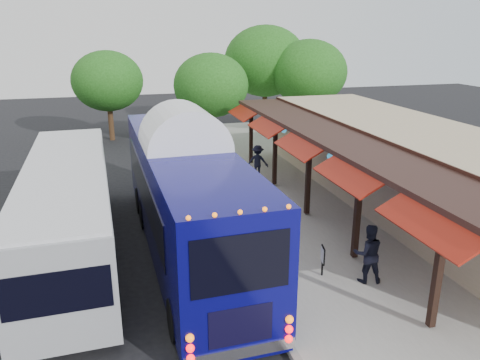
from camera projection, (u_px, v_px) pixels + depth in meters
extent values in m
plane|color=black|center=(246.00, 277.00, 14.78)|extent=(90.00, 90.00, 0.00)
cube|color=#9E9B93|center=(333.00, 213.00, 19.69)|extent=(10.00, 40.00, 0.15)
cube|color=gray|center=(219.00, 226.00, 18.44)|extent=(0.20, 40.00, 0.16)
cube|color=tan|center=(410.00, 168.00, 20.05)|extent=(5.00, 20.00, 3.60)
cube|color=black|center=(360.00, 137.00, 18.95)|extent=(0.06, 20.00, 0.60)
cube|color=#331E19|center=(336.00, 136.00, 18.65)|extent=(2.60, 20.00, 0.18)
cube|color=black|center=(438.00, 271.00, 11.52)|extent=(0.18, 0.18, 3.16)
cube|color=maroon|center=(430.00, 222.00, 10.99)|extent=(1.00, 3.20, 0.57)
cube|color=black|center=(358.00, 212.00, 15.18)|extent=(0.18, 0.18, 3.16)
cube|color=maroon|center=(349.00, 174.00, 14.66)|extent=(1.00, 3.20, 0.57)
cube|color=black|center=(308.00, 177.00, 18.85)|extent=(0.18, 0.18, 3.16)
cube|color=maroon|center=(300.00, 145.00, 18.33)|extent=(1.00, 3.20, 0.57)
cube|color=black|center=(275.00, 153.00, 22.52)|extent=(0.18, 0.18, 3.16)
cube|color=maroon|center=(267.00, 126.00, 22.00)|extent=(1.00, 3.20, 0.57)
cube|color=black|center=(251.00, 135.00, 26.19)|extent=(0.18, 0.18, 3.16)
cube|color=maroon|center=(244.00, 112.00, 25.66)|extent=(1.00, 3.20, 0.57)
sphere|color=#185F87|center=(409.00, 201.00, 13.13)|extent=(0.26, 0.26, 0.26)
sphere|color=#185F87|center=(330.00, 156.00, 17.71)|extent=(0.26, 0.26, 0.26)
sphere|color=#185F87|center=(284.00, 130.00, 22.30)|extent=(0.26, 0.26, 0.26)
cube|color=#090862|center=(186.00, 193.00, 15.94)|extent=(3.06, 12.82, 3.35)
cube|color=#090862|center=(188.00, 242.00, 16.50)|extent=(3.00, 12.69, 0.37)
ellipsoid|color=white|center=(184.00, 146.00, 15.43)|extent=(3.05, 12.57, 0.60)
cube|color=black|center=(233.00, 265.00, 9.91)|extent=(2.22, 0.09, 1.38)
cube|color=silver|center=(233.00, 352.00, 10.67)|extent=(2.66, 0.26, 0.30)
sphere|color=#FF0C0C|center=(182.00, 354.00, 10.21)|extent=(0.19, 0.19, 0.19)
sphere|color=#FF0C0C|center=(282.00, 336.00, 10.80)|extent=(0.19, 0.19, 0.19)
cylinder|color=black|center=(170.00, 320.00, 11.67)|extent=(0.35, 1.11, 1.11)
cylinder|color=black|center=(264.00, 305.00, 12.30)|extent=(0.35, 1.11, 1.11)
cylinder|color=black|center=(143.00, 200.00, 19.86)|extent=(0.35, 1.11, 1.11)
cylinder|color=black|center=(200.00, 195.00, 20.48)|extent=(0.35, 1.11, 1.11)
cube|color=#94969C|center=(69.00, 208.00, 15.74)|extent=(2.94, 12.07, 2.77)
cube|color=black|center=(26.00, 205.00, 15.34)|extent=(0.31, 10.20, 1.04)
cube|color=black|center=(109.00, 197.00, 16.00)|extent=(0.31, 10.20, 1.04)
cube|color=silver|center=(64.00, 167.00, 15.30)|extent=(2.88, 11.83, 0.10)
cylinder|color=black|center=(14.00, 315.00, 11.97)|extent=(0.32, 1.01, 1.00)
cylinder|color=black|center=(111.00, 301.00, 12.58)|extent=(0.32, 1.01, 1.00)
cylinder|color=black|center=(48.00, 208.00, 19.12)|extent=(0.32, 1.01, 1.00)
cylinder|color=black|center=(108.00, 202.00, 19.73)|extent=(0.32, 1.01, 1.00)
imported|color=black|center=(264.00, 226.00, 16.34)|extent=(0.66, 0.58, 1.54)
imported|color=black|center=(368.00, 253.00, 14.00)|extent=(1.04, 0.89, 1.85)
imported|color=black|center=(263.00, 242.00, 14.76)|extent=(1.15, 0.89, 1.82)
imported|color=black|center=(258.00, 161.00, 24.08)|extent=(1.25, 1.04, 1.68)
cube|color=black|center=(323.00, 261.00, 14.46)|extent=(0.06, 0.06, 0.97)
cube|color=black|center=(323.00, 255.00, 14.40)|extent=(0.14, 0.44, 0.53)
cube|color=white|center=(322.00, 255.00, 14.39)|extent=(0.10, 0.36, 0.44)
cylinder|color=#382314|center=(212.00, 127.00, 30.50)|extent=(0.36, 0.36, 2.76)
ellipsoid|color=#1C4A12|center=(211.00, 85.00, 29.67)|extent=(4.77, 4.77, 4.05)
cylinder|color=#382314|center=(265.00, 108.00, 35.65)|extent=(0.36, 0.36, 3.53)
ellipsoid|color=#1C4A12|center=(265.00, 61.00, 34.59)|extent=(6.10, 6.10, 5.19)
cylinder|color=#382314|center=(307.00, 115.00, 33.88)|extent=(0.36, 0.36, 3.10)
ellipsoid|color=#1C4A12|center=(309.00, 72.00, 32.94)|extent=(5.36, 5.36, 4.55)
cylinder|color=#382314|center=(111.00, 120.00, 32.66)|extent=(0.36, 0.36, 2.79)
ellipsoid|color=#1C4A12|center=(107.00, 81.00, 31.82)|extent=(4.81, 4.81, 4.09)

